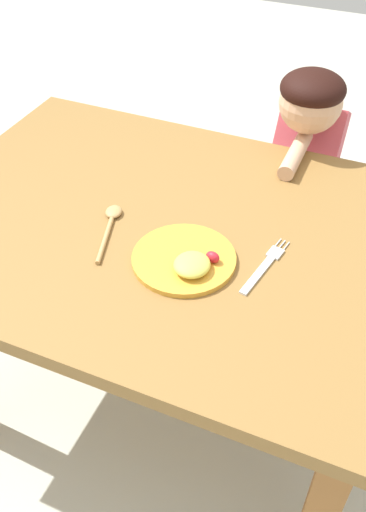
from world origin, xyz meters
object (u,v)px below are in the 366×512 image
spoon (110,222)px  person (302,177)px  plate (186,260)px  fork (264,267)px

spoon → person: person is taller
plate → spoon: plate is taller
spoon → person: (0.35, 0.67, -0.18)m
fork → spoon: 0.41m
fork → spoon: bearing=100.2°
plate → fork: (0.17, 0.06, -0.01)m
plate → spoon: 0.24m
fork → spoon: size_ratio=0.99×
plate → fork: bearing=19.1°
plate → person: (0.12, 0.73, -0.19)m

